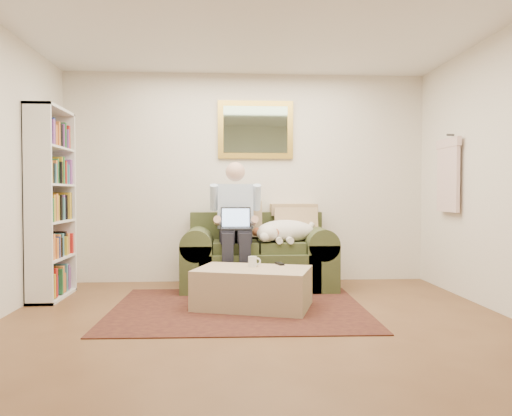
{
  "coord_description": "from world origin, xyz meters",
  "views": [
    {
      "loc": [
        -0.28,
        -3.77,
        1.11
      ],
      "look_at": [
        0.06,
        1.49,
        0.95
      ],
      "focal_mm": 35.0,
      "sensor_mm": 36.0,
      "label": 1
    }
  ],
  "objects": [
    {
      "name": "room_shell",
      "position": [
        0.0,
        0.35,
        1.3
      ],
      "size": [
        4.51,
        5.0,
        2.61
      ],
      "color": "brown",
      "rests_on": "ground"
    },
    {
      "name": "coffee_mug",
      "position": [
        -0.0,
        1.1,
        0.44
      ],
      "size": [
        0.08,
        0.08,
        0.1
      ],
      "primitive_type": "cylinder",
      "color": "white",
      "rests_on": "ottoman"
    },
    {
      "name": "sofa",
      "position": [
        0.11,
        2.02,
        0.3
      ],
      "size": [
        1.75,
        0.89,
        1.05
      ],
      "color": "#424B28",
      "rests_on": "room_shell"
    },
    {
      "name": "laptop",
      "position": [
        -0.15,
        1.8,
        0.77
      ],
      "size": [
        0.34,
        0.27,
        0.25
      ],
      "color": "black",
      "rests_on": "seated_man"
    },
    {
      "name": "sleeping_dog",
      "position": [
        0.42,
        1.94,
        0.67
      ],
      "size": [
        0.72,
        0.45,
        0.27
      ],
      "primitive_type": null,
      "color": "white",
      "rests_on": "sofa"
    },
    {
      "name": "rug",
      "position": [
        -0.14,
        0.97,
        0.01
      ],
      "size": [
        2.44,
        1.97,
        0.01
      ],
      "primitive_type": "cube",
      "rotation": [
        0.0,
        0.0,
        -0.02
      ],
      "color": "black",
      "rests_on": "room_shell"
    },
    {
      "name": "bookshelf",
      "position": [
        -2.1,
        1.6,
        1.0
      ],
      "size": [
        0.28,
        0.8,
        2.0
      ],
      "primitive_type": null,
      "color": "white",
      "rests_on": "room_shell"
    },
    {
      "name": "wall_mirror",
      "position": [
        0.11,
        2.47,
        1.9
      ],
      "size": [
        0.94,
        0.04,
        0.72
      ],
      "color": "gold",
      "rests_on": "room_shell"
    },
    {
      "name": "ottoman",
      "position": [
        -0.01,
        0.99,
        0.19
      ],
      "size": [
        1.21,
        0.96,
        0.39
      ],
      "primitive_type": "cube",
      "rotation": [
        0.0,
        0.0,
        -0.3
      ],
      "color": "tan",
      "rests_on": "room_shell"
    },
    {
      "name": "tv_remote",
      "position": [
        0.28,
        1.21,
        0.4
      ],
      "size": [
        0.09,
        0.16,
        0.02
      ],
      "primitive_type": "cube",
      "rotation": [
        0.0,
        0.0,
        0.26
      ],
      "color": "black",
      "rests_on": "ottoman"
    },
    {
      "name": "hanging_shirt",
      "position": [
        2.19,
        1.6,
        1.35
      ],
      "size": [
        0.06,
        0.52,
        0.9
      ],
      "primitive_type": null,
      "color": "beige",
      "rests_on": "room_shell"
    },
    {
      "name": "seated_man",
      "position": [
        -0.15,
        1.86,
        0.73
      ],
      "size": [
        0.58,
        0.82,
        1.47
      ],
      "primitive_type": null,
      "color": "#8CADD8",
      "rests_on": "sofa"
    }
  ]
}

